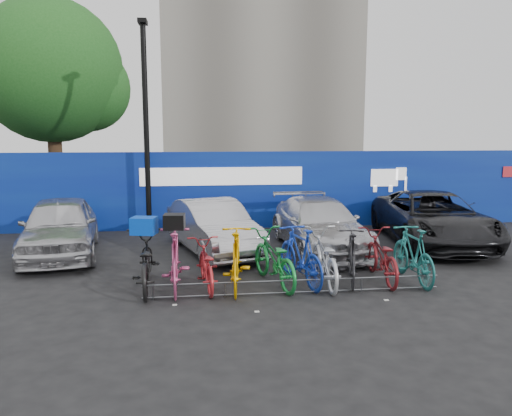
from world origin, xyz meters
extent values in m
plane|color=black|center=(0.00, 0.00, 0.00)|extent=(100.00, 100.00, 0.00)
cube|color=navy|center=(0.00, 6.00, 1.20)|extent=(22.00, 0.15, 2.40)
cube|color=white|center=(-1.00, 5.90, 1.65)|extent=(5.00, 0.02, 0.55)
cube|color=white|center=(4.20, 5.90, 1.55)|extent=(1.20, 0.02, 0.90)
cube|color=red|center=(8.50, 5.90, 1.70)|extent=(0.50, 0.02, 0.35)
cylinder|color=#382314|center=(-7.00, 10.00, 2.00)|extent=(0.50, 0.50, 4.00)
sphere|color=#1B4F18|center=(-7.00, 10.00, 5.20)|extent=(5.20, 5.20, 5.20)
sphere|color=#1B4F18|center=(-5.80, 10.30, 4.60)|extent=(3.20, 3.20, 3.20)
cylinder|color=black|center=(-3.20, 5.40, 3.00)|extent=(0.16, 0.16, 6.00)
cube|color=black|center=(-3.20, 5.40, 6.05)|extent=(0.25, 0.50, 0.12)
cylinder|color=#595B60|center=(0.00, -0.60, 0.28)|extent=(5.60, 0.03, 0.03)
cylinder|color=#595B60|center=(0.00, -0.60, 0.05)|extent=(5.60, 0.03, 0.03)
cylinder|color=#595B60|center=(-2.60, -0.60, 0.14)|extent=(0.03, 0.03, 0.28)
cylinder|color=#595B60|center=(-1.30, -0.60, 0.14)|extent=(0.03, 0.03, 0.28)
cylinder|color=#595B60|center=(0.00, -0.60, 0.14)|extent=(0.03, 0.03, 0.28)
cylinder|color=#595B60|center=(1.30, -0.60, 0.14)|extent=(0.03, 0.03, 0.28)
cylinder|color=#595B60|center=(2.60, -0.60, 0.14)|extent=(0.03, 0.03, 0.28)
imported|color=#B5B5BA|center=(-5.12, 3.04, 0.72)|extent=(2.36, 4.44, 1.44)
imported|color=#A4A3A8|center=(-1.39, 2.90, 0.65)|extent=(2.52, 4.20, 1.31)
imported|color=silver|center=(1.34, 2.92, 0.65)|extent=(2.07, 4.57, 1.30)
imported|color=black|center=(4.54, 3.18, 0.70)|extent=(2.88, 5.27, 1.40)
imported|color=black|center=(-2.79, 0.04, 0.55)|extent=(0.87, 2.13, 1.10)
imported|color=#BE4176|center=(-2.21, -0.05, 0.60)|extent=(0.62, 2.01, 1.20)
imported|color=#B42329|center=(-1.63, 0.00, 0.46)|extent=(0.79, 1.82, 0.93)
imported|color=#E8A003|center=(-1.05, -0.12, 0.60)|extent=(0.76, 2.03, 1.19)
imported|color=#157F32|center=(-0.30, 0.06, 0.54)|extent=(1.18, 2.17, 1.08)
imported|color=#1433AE|center=(0.24, 0.05, 0.59)|extent=(0.99, 2.02, 1.17)
imported|color=#B7BAC0|center=(0.70, -0.01, 0.54)|extent=(0.76, 2.08, 1.09)
imported|color=black|center=(1.29, 0.00, 0.54)|extent=(0.94, 1.86, 1.08)
imported|color=maroon|center=(1.92, 0.08, 0.51)|extent=(0.78, 1.99, 1.03)
imported|color=#1D6D6A|center=(2.54, -0.08, 0.57)|extent=(0.56, 1.90, 1.14)
cube|color=#043AC3|center=(-2.79, 0.04, 1.26)|extent=(0.52, 0.44, 0.32)
cube|color=black|center=(-2.21, -0.05, 1.34)|extent=(0.41, 0.38, 0.29)
camera|label=1|loc=(-1.77, -9.43, 3.04)|focal=35.00mm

